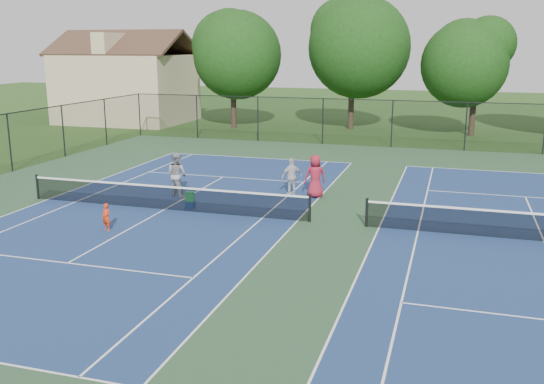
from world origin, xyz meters
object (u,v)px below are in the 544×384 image
(tree_back_c, at_px, (477,58))
(clapboard_house, at_px, (127,85))
(tree_back_b, at_px, (353,42))
(tree_back_a, at_px, (233,50))
(instructor, at_px, (177,175))
(ball_hopper, at_px, (190,196))
(ball_crate, at_px, (190,205))
(bystander_a, at_px, (292,177))
(child_player, at_px, (106,217))
(bystander_c, at_px, (315,176))

(tree_back_c, bearing_deg, clapboard_house, -180.00)
(tree_back_b, bearing_deg, tree_back_c, -6.34)
(tree_back_a, distance_m, instructor, 23.10)
(tree_back_b, xyz_separation_m, instructor, (-3.46, -23.84, -5.63))
(tree_back_a, distance_m, ball_hopper, 25.16)
(tree_back_a, distance_m, ball_crate, 25.24)
(instructor, distance_m, bystander_a, 4.96)
(instructor, bearing_deg, tree_back_a, -58.85)
(tree_back_b, height_order, child_player, tree_back_b)
(tree_back_a, height_order, clapboard_house, tree_back_a)
(tree_back_c, bearing_deg, instructor, -118.61)
(child_player, distance_m, instructor, 5.32)
(tree_back_c, xyz_separation_m, child_player, (-12.66, -28.14, -4.98))
(tree_back_a, height_order, tree_back_c, tree_back_a)
(tree_back_b, height_order, bystander_a, tree_back_b)
(ball_crate, distance_m, ball_hopper, 0.35)
(ball_hopper, bearing_deg, clapboard_house, 124.56)
(tree_back_b, relative_size, ball_hopper, 26.84)
(tree_back_a, bearing_deg, tree_back_b, 12.53)
(bystander_a, xyz_separation_m, ball_crate, (-3.31, -3.34, -0.67))
(tree_back_c, bearing_deg, tree_back_a, -176.82)
(instructor, bearing_deg, ball_crate, 145.68)
(clapboard_house, height_order, child_player, clapboard_house)
(tree_back_c, height_order, clapboard_house, tree_back_c)
(child_player, distance_m, ball_crate, 3.94)
(child_player, xyz_separation_m, instructor, (0.21, 5.30, 0.47))
(ball_crate, bearing_deg, bystander_a, 45.26)
(tree_back_c, relative_size, clapboard_house, 0.78)
(tree_back_b, distance_m, bystander_a, 22.97)
(bystander_c, bearing_deg, ball_hopper, 9.53)
(tree_back_c, height_order, ball_hopper, tree_back_c)
(ball_hopper, bearing_deg, ball_crate, 0.00)
(tree_back_c, height_order, child_player, tree_back_c)
(bystander_c, relative_size, ball_crate, 5.35)
(tree_back_b, distance_m, tree_back_c, 9.12)
(tree_back_c, relative_size, instructor, 4.35)
(tree_back_a, xyz_separation_m, tree_back_c, (18.00, 1.00, -0.56))
(ball_hopper, bearing_deg, bystander_c, 36.74)
(tree_back_b, height_order, instructor, tree_back_b)
(tree_back_c, xyz_separation_m, instructor, (-12.46, -22.84, -4.52))
(tree_back_a, xyz_separation_m, instructor, (5.54, -21.84, -5.07))
(tree_back_a, relative_size, ball_crate, 26.29)
(clapboard_house, bearing_deg, tree_back_a, -5.71)
(tree_back_b, bearing_deg, bystander_a, -86.84)
(child_player, distance_m, bystander_c, 9.09)
(child_player, xyz_separation_m, bystander_c, (5.95, 6.86, 0.43))
(child_player, xyz_separation_m, bystander_a, (4.89, 6.94, 0.33))
(bystander_a, bearing_deg, tree_back_b, -125.92)
(child_player, relative_size, instructor, 0.52)
(tree_back_b, xyz_separation_m, ball_hopper, (-2.09, -25.55, -6.09))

